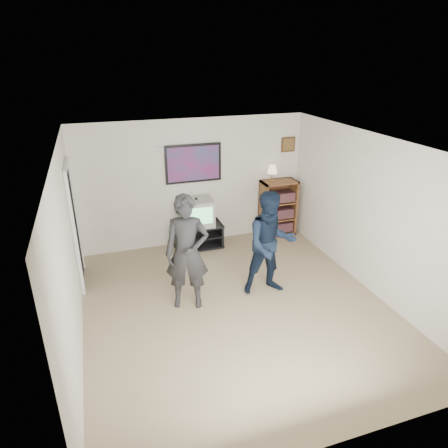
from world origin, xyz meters
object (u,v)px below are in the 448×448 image
crt_television (197,212)px  media_stand (198,235)px  bookshelf (278,208)px  person_tall (187,253)px  person_short (271,244)px

crt_television → media_stand: bearing=2.8°
media_stand → crt_television: (-0.02, 0.00, 0.50)m
bookshelf → person_tall: person_tall is taller
crt_television → person_short: person_short is taller
bookshelf → person_tall: size_ratio=0.67×
crt_television → bookshelf: bookshelf is taller
bookshelf → person_tall: 3.12m
person_tall → crt_television: bearing=87.2°
person_tall → person_short: person_tall is taller
crt_television → person_tall: 2.02m
bookshelf → media_stand: bearing=-178.4°
person_short → person_tall: bearing=-175.7°
person_tall → person_short: size_ratio=1.05×
media_stand → person_short: (0.67, -1.95, 0.61)m
person_tall → person_short: (1.33, -0.04, -0.04)m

